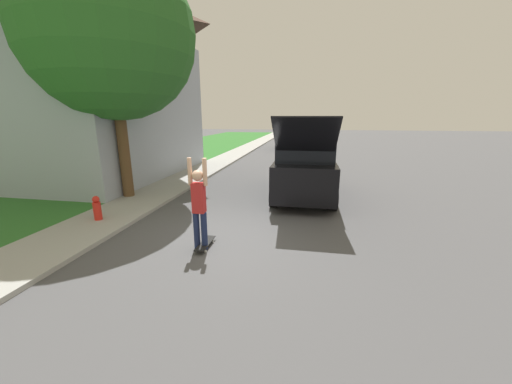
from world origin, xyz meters
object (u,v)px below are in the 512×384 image
Objects in this scene: fire_hydrant at (97,208)px; suv_parked at (305,165)px; lawn_tree_near at (110,34)px; skateboard at (205,244)px; car_down_street at (288,142)px; skateboarder at (199,203)px.

suv_parked is at bearing 35.03° from fire_hydrant.
skateboard is at bearing -39.09° from lawn_tree_near.
car_down_street is 20.11m from skateboarder.
suv_parked is 6.62m from fire_hydrant.
car_down_street reaches higher than skateboard.
lawn_tree_near is 6.63m from skateboarder.
lawn_tree_near is 17.93m from car_down_street.
skateboarder reaches higher than car_down_street.
skateboarder is at bearing -40.25° from lawn_tree_near.
skateboarder is at bearing -125.78° from skateboard.
lawn_tree_near is 9.44× the size of skateboard.
car_down_street is at bearing 88.72° from skateboarder.
fire_hydrant is at bearing 163.35° from skateboarder.
lawn_tree_near reaches higher than skateboarder.
lawn_tree_near is 1.40× the size of suv_parked.
fire_hydrant is at bearing -101.02° from car_down_street.
car_down_street is 2.21× the size of skateboarder.
suv_parked is 1.27× the size of car_down_street.
suv_parked reaches higher than skateboard.
skateboard is 1.25× the size of fire_hydrant.
lawn_tree_near is 5.38m from fire_hydrant.
lawn_tree_near is at bearing -166.57° from suv_parked.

